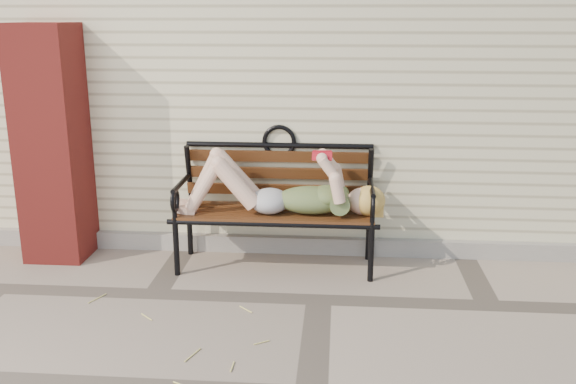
{
  "coord_description": "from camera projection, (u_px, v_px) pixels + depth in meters",
  "views": [
    {
      "loc": [
        0.13,
        -4.41,
        2.07
      ],
      "look_at": [
        -0.27,
        0.51,
        0.69
      ],
      "focal_mm": 40.0,
      "sensor_mm": 36.0,
      "label": 1
    }
  ],
  "objects": [
    {
      "name": "straw_scatter",
      "position": [
        125.0,
        362.0,
        3.93
      ],
      "size": [
        2.89,
        1.64,
        0.01
      ],
      "color": "#D8CC69",
      "rests_on": "ground"
    },
    {
      "name": "brick_pillar",
      "position": [
        52.0,
        144.0,
        5.43
      ],
      "size": [
        0.5,
        0.5,
        2.0
      ],
      "primitive_type": "cube",
      "color": "maroon",
      "rests_on": "ground"
    },
    {
      "name": "ground",
      "position": [
        319.0,
        300.0,
        4.8
      ],
      "size": [
        80.0,
        80.0,
        0.0
      ],
      "primitive_type": "plane",
      "color": "gray",
      "rests_on": "ground"
    },
    {
      "name": "foundation_strip",
      "position": [
        323.0,
        245.0,
        5.72
      ],
      "size": [
        8.0,
        0.1,
        0.15
      ],
      "primitive_type": "cube",
      "color": "#9F988F",
      "rests_on": "ground"
    },
    {
      "name": "house_wall",
      "position": [
        330.0,
        65.0,
        7.28
      ],
      "size": [
        8.0,
        4.0,
        3.0
      ],
      "primitive_type": "cube",
      "color": "beige",
      "rests_on": "ground"
    },
    {
      "name": "garden_bench",
      "position": [
        277.0,
        190.0,
        5.36
      ],
      "size": [
        1.78,
        0.71,
        1.15
      ],
      "color": "black",
      "rests_on": "ground"
    },
    {
      "name": "reading_woman",
      "position": [
        277.0,
        190.0,
        5.22
      ],
      "size": [
        1.68,
        0.38,
        0.53
      ],
      "color": "#0A3146",
      "rests_on": "ground"
    }
  ]
}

